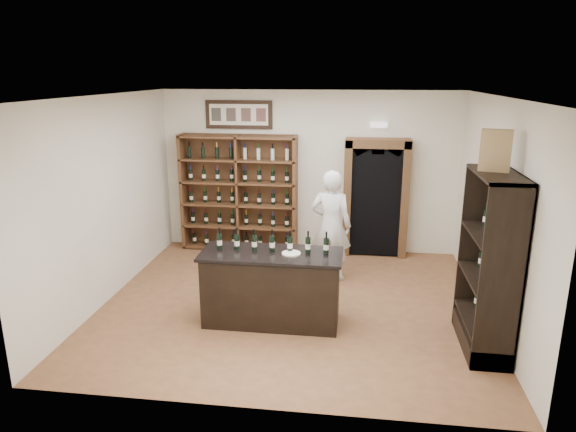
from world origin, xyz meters
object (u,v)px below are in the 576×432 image
Objects in this scene: wine_shelf at (239,193)px; shopkeeper at (331,226)px; wine_crate at (496,150)px; side_cabinet at (489,290)px; counter_bottle_0 at (219,241)px; tasting_counter at (272,288)px.

wine_shelf is 2.23m from shopkeeper.
wine_shelf is 5.07m from wine_crate.
wine_crate is at bearing 125.88° from side_cabinet.
wine_shelf is 7.33× the size of counter_bottle_0.
counter_bottle_0 is 0.14× the size of side_cabinet.
wine_shelf is 1.20× the size of shopkeeper.
counter_bottle_0 is (-0.72, 0.07, 0.61)m from tasting_counter.
counter_bottle_0 is 0.16× the size of shopkeeper.
wine_shelf is 5.02m from side_cabinet.
wine_shelf is 3.19m from tasting_counter.
tasting_counter is at bearing -69.44° from wine_shelf.
wine_shelf is at bearing -27.71° from shopkeeper.
wine_shelf is at bearing 155.63° from wine_crate.
side_cabinet reaches higher than shopkeeper.
tasting_counter is 1.83m from shopkeeper.
side_cabinet is at bearing -6.08° from counter_bottle_0.
shopkeeper is 3.08m from wine_crate.
wine_shelf is at bearing 139.79° from side_cabinet.
shopkeeper reaches higher than tasting_counter.
wine_crate is (-0.07, 0.10, 1.69)m from side_cabinet.
shopkeeper is at bearing 152.10° from wine_crate.
side_cabinet is 1.69m from wine_crate.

